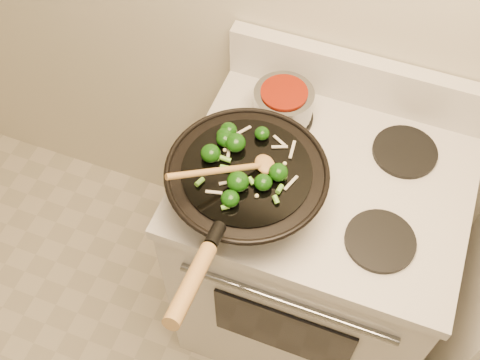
% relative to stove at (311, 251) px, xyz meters
% --- Properties ---
extents(stove, '(0.78, 0.67, 1.08)m').
position_rel_stove_xyz_m(stove, '(0.00, 0.00, 0.00)').
color(stove, silver).
rests_on(stove, ground).
extents(wok, '(0.41, 0.68, 0.28)m').
position_rel_stove_xyz_m(wok, '(-0.18, -0.16, 0.53)').
color(wok, black).
rests_on(wok, stove).
extents(stirfry, '(0.25, 0.26, 0.05)m').
position_rel_stove_xyz_m(stirfry, '(-0.20, -0.14, 0.60)').
color(stirfry, '#0E3908').
rests_on(stirfry, wok).
extents(wooden_spoon, '(0.22, 0.22, 0.11)m').
position_rel_stove_xyz_m(wooden_spoon, '(-0.19, -0.18, 0.62)').
color(wooden_spoon, '#9F753F').
rests_on(wooden_spoon, wok).
extents(saucepan, '(0.17, 0.27, 0.10)m').
position_rel_stove_xyz_m(saucepan, '(-0.18, 0.15, 0.51)').
color(saucepan, gray).
rests_on(saucepan, stove).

